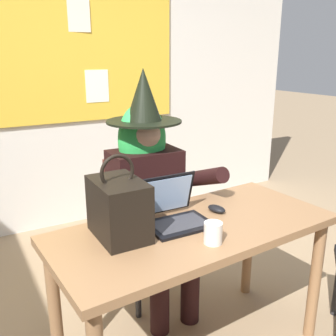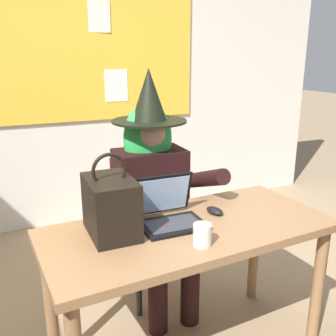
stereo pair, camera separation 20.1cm
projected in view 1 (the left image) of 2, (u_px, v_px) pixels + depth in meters
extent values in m
cube|color=silver|center=(39.00, 58.00, 3.16)|extent=(5.30, 0.10, 2.98)
cube|color=gold|center=(40.00, 50.00, 3.09)|extent=(2.40, 0.02, 1.20)
cube|color=white|center=(97.00, 86.00, 3.38)|extent=(0.21, 0.00, 0.28)
cube|color=#F4E0C6|center=(79.00, 16.00, 3.16)|extent=(0.19, 0.01, 0.26)
cube|color=#8E6642|center=(195.00, 229.00, 1.82)|extent=(1.41, 0.71, 0.04)
cylinder|color=#8E6642|center=(315.00, 281.00, 2.06)|extent=(0.06, 0.06, 0.70)
cylinder|color=#8E6642|center=(55.00, 313.00, 1.80)|extent=(0.06, 0.06, 0.70)
cylinder|color=#8E6642|center=(248.00, 244.00, 2.46)|extent=(0.06, 0.06, 0.70)
cube|color=#4C1E19|center=(147.00, 234.00, 2.41)|extent=(0.45, 0.45, 0.04)
cube|color=#4C1E19|center=(132.00, 189.00, 2.50)|extent=(0.38, 0.07, 0.45)
cylinder|color=#262628|center=(184.00, 269.00, 2.43)|extent=(0.04, 0.04, 0.41)
cylinder|color=#262628|center=(138.00, 287.00, 2.25)|extent=(0.04, 0.04, 0.41)
cylinder|color=#262628|center=(156.00, 248.00, 2.71)|extent=(0.04, 0.04, 0.41)
cylinder|color=#262628|center=(113.00, 262.00, 2.52)|extent=(0.04, 0.04, 0.41)
cylinder|color=black|center=(190.00, 287.00, 2.22)|extent=(0.11, 0.11, 0.45)
cylinder|color=black|center=(160.00, 297.00, 2.13)|extent=(0.11, 0.11, 0.45)
cylinder|color=black|center=(176.00, 235.00, 2.29)|extent=(0.16, 0.42, 0.15)
cylinder|color=black|center=(146.00, 243.00, 2.19)|extent=(0.16, 0.42, 0.15)
cube|color=black|center=(145.00, 191.00, 2.35)|extent=(0.42, 0.27, 0.52)
cylinder|color=black|center=(200.00, 178.00, 2.24)|extent=(0.10, 0.46, 0.24)
cylinder|color=black|center=(121.00, 192.00, 2.01)|extent=(0.10, 0.46, 0.24)
sphere|color=#D1A889|center=(144.00, 134.00, 2.25)|extent=(0.20, 0.20, 0.20)
ellipsoid|color=green|center=(142.00, 140.00, 2.29)|extent=(0.30, 0.23, 0.44)
cylinder|color=black|center=(144.00, 121.00, 2.23)|extent=(0.44, 0.44, 0.01)
cone|color=black|center=(143.00, 95.00, 2.18)|extent=(0.21, 0.21, 0.30)
cube|color=black|center=(179.00, 225.00, 1.81)|extent=(0.30, 0.22, 0.01)
cube|color=#333338|center=(179.00, 223.00, 1.80)|extent=(0.25, 0.16, 0.00)
cube|color=black|center=(166.00, 194.00, 1.89)|extent=(0.30, 0.07, 0.21)
cube|color=#99B7E0|center=(167.00, 195.00, 1.88)|extent=(0.26, 0.05, 0.18)
ellipsoid|color=black|center=(217.00, 209.00, 1.97)|extent=(0.08, 0.12, 0.03)
cube|color=black|center=(119.00, 209.00, 1.67)|extent=(0.20, 0.30, 0.26)
torus|color=black|center=(117.00, 172.00, 1.63)|extent=(0.16, 0.02, 0.16)
cylinder|color=silver|center=(213.00, 233.00, 1.63)|extent=(0.08, 0.08, 0.09)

